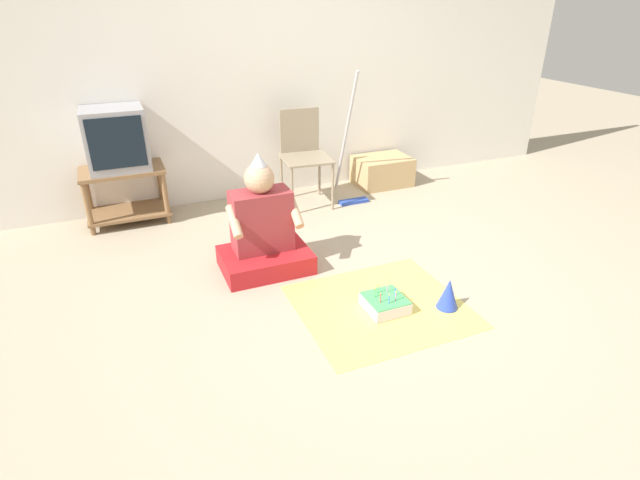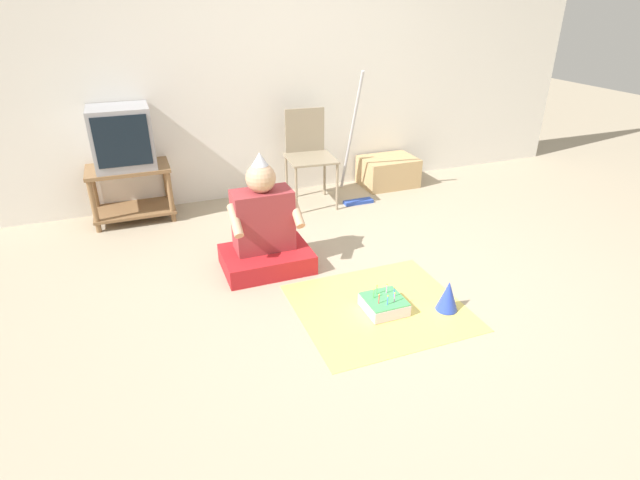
% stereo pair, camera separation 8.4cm
% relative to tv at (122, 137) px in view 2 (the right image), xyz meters
% --- Properties ---
extents(ground_plane, '(16.00, 16.00, 0.00)m').
position_rel_tv_xyz_m(ground_plane, '(1.43, -1.98, -0.73)').
color(ground_plane, tan).
extents(wall_back, '(6.40, 0.06, 2.55)m').
position_rel_tv_xyz_m(wall_back, '(1.43, 0.24, 0.55)').
color(wall_back, white).
rests_on(wall_back, ground_plane).
extents(tv_stand, '(0.67, 0.41, 0.48)m').
position_rel_tv_xyz_m(tv_stand, '(0.00, -0.00, -0.44)').
color(tv_stand, olive).
rests_on(tv_stand, ground_plane).
extents(tv, '(0.47, 0.40, 0.50)m').
position_rel_tv_xyz_m(tv, '(0.00, 0.00, 0.00)').
color(tv, '#99999E').
rests_on(tv, tv_stand).
extents(folding_chair, '(0.45, 0.47, 0.85)m').
position_rel_tv_xyz_m(folding_chair, '(1.57, -0.15, -0.23)').
color(folding_chair, gray).
rests_on(folding_chair, ground_plane).
extents(cardboard_box_stack, '(0.55, 0.41, 0.29)m').
position_rel_tv_xyz_m(cardboard_box_stack, '(2.47, -0.03, -0.58)').
color(cardboard_box_stack, tan).
rests_on(cardboard_box_stack, ground_plane).
extents(dust_mop, '(0.28, 0.46, 1.20)m').
position_rel_tv_xyz_m(dust_mop, '(1.98, -0.27, -0.37)').
color(dust_mop, '#2D4CB2').
rests_on(dust_mop, ground_plane).
extents(person_seated, '(0.62, 0.46, 0.85)m').
position_rel_tv_xyz_m(person_seated, '(0.84, -1.24, -0.46)').
color(person_seated, red).
rests_on(person_seated, ground_plane).
extents(party_cloth, '(1.03, 0.94, 0.01)m').
position_rel_tv_xyz_m(party_cloth, '(1.37, -2.01, -0.72)').
color(party_cloth, '#EAD666').
rests_on(party_cloth, ground_plane).
extents(birthday_cake, '(0.24, 0.24, 0.15)m').
position_rel_tv_xyz_m(birthday_cake, '(1.38, -2.05, -0.68)').
color(birthday_cake, silver).
rests_on(birthday_cake, party_cloth).
extents(party_hat_blue, '(0.14, 0.14, 0.20)m').
position_rel_tv_xyz_m(party_hat_blue, '(1.75, -2.19, -0.62)').
color(party_hat_blue, blue).
rests_on(party_hat_blue, party_cloth).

